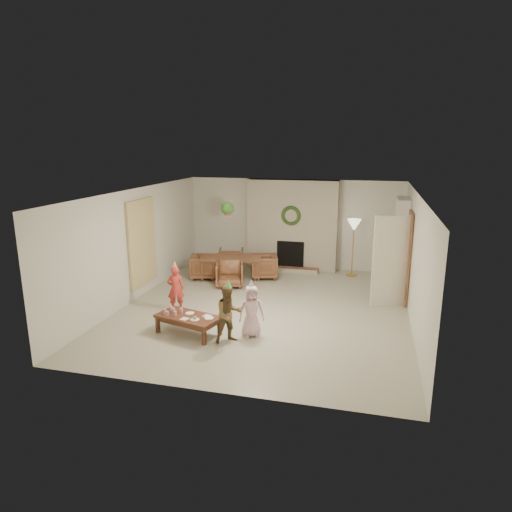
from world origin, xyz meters
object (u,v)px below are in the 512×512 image
(dining_chair_far, at_px, (231,260))
(coffee_table_top, at_px, (188,317))
(child_plaid, at_px, (229,314))
(dining_chair_near, at_px, (230,274))
(dining_chair_right, at_px, (264,266))
(dining_chair_left, at_px, (204,267))
(child_pink, at_px, (251,311))
(child_red, at_px, (176,289))
(dining_table, at_px, (231,268))

(dining_chair_far, distance_m, coffee_table_top, 4.36)
(coffee_table_top, relative_size, child_plaid, 1.12)
(dining_chair_far, distance_m, child_plaid, 4.67)
(coffee_table_top, distance_m, child_plaid, 0.87)
(dining_chair_near, distance_m, dining_chair_right, 1.13)
(dining_chair_far, relative_size, dining_chair_left, 1.00)
(dining_chair_right, xyz_separation_m, child_plaid, (0.31, -4.02, 0.22))
(child_pink, bearing_deg, child_red, 132.61)
(coffee_table_top, bearing_deg, child_red, 139.72)
(dining_chair_right, height_order, child_red, child_red)
(dining_chair_near, xyz_separation_m, child_red, (-0.60, -1.90, 0.18))
(child_plaid, bearing_deg, dining_chair_right, 55.89)
(dining_table, bearing_deg, child_plaid, -88.69)
(coffee_table_top, height_order, child_red, child_red)
(dining_table, bearing_deg, dining_chair_right, -0.00)
(dining_chair_near, bearing_deg, dining_chair_far, 90.00)
(child_red, bearing_deg, coffee_table_top, 97.73)
(dining_chair_far, bearing_deg, child_plaid, 91.11)
(dining_chair_left, bearing_deg, dining_chair_far, -45.00)
(dining_chair_left, relative_size, child_plaid, 0.65)
(dining_chair_left, relative_size, coffee_table_top, 0.58)
(dining_table, height_order, dining_chair_far, dining_chair_far)
(dining_chair_left, distance_m, child_pink, 3.90)
(dining_chair_far, distance_m, child_pink, 4.44)
(dining_chair_far, relative_size, dining_chair_right, 1.00)
(dining_table, relative_size, child_plaid, 1.52)
(dining_chair_right, bearing_deg, dining_chair_left, -90.00)
(dining_chair_far, bearing_deg, dining_chair_right, 141.34)
(dining_chair_right, bearing_deg, child_plaid, -11.32)
(child_red, xyz_separation_m, child_pink, (1.89, -0.85, -0.00))
(child_plaid, distance_m, child_pink, 0.48)
(dining_table, distance_m, child_red, 2.62)
(dining_chair_near, distance_m, child_pink, 3.04)
(dining_table, xyz_separation_m, dining_chair_left, (-0.68, -0.19, 0.03))
(dining_chair_left, xyz_separation_m, child_pink, (2.16, -3.24, 0.17))
(child_pink, bearing_deg, dining_table, 90.27)
(dining_table, xyz_separation_m, child_pink, (1.48, -3.43, 0.20))
(dining_chair_far, distance_m, dining_chair_left, 1.00)
(child_plaid, height_order, child_pink, child_plaid)
(child_red, height_order, child_pink, child_red)
(dining_chair_near, height_order, child_red, child_red)
(dining_chair_far, bearing_deg, coffee_table_top, 81.00)
(dining_chair_right, bearing_deg, dining_chair_near, -51.34)
(dining_chair_near, height_order, dining_chair_far, same)
(dining_chair_far, bearing_deg, child_pink, 96.41)
(dining_chair_far, relative_size, child_plaid, 0.65)
(dining_chair_far, bearing_deg, dining_chair_left, 45.00)
(dining_chair_far, xyz_separation_m, dining_chair_right, (1.04, -0.44, 0.00))
(dining_chair_right, bearing_deg, dining_table, -90.00)
(child_pink, bearing_deg, dining_chair_near, 92.03)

